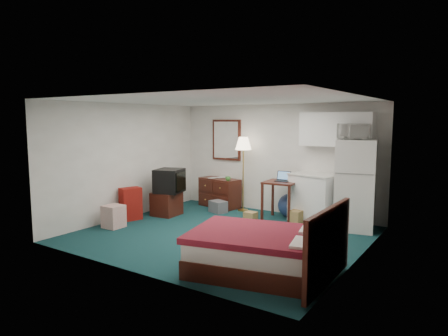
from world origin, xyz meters
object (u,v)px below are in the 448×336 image
Objects in this scene: floor_lamp at (243,174)px; tv_stand at (167,204)px; dresser at (220,193)px; fridge at (355,185)px; suitcase at (131,204)px; kitchen_counter at (314,198)px; desk at (281,200)px; bed at (256,252)px.

floor_lamp is 1.91m from tv_stand.
fridge is at bearing 6.47° from dresser.
tv_stand is 0.82× the size of suitcase.
fridge is at bearing 42.61° from suitcase.
kitchen_counter is at bearing 157.39° from fridge.
desk is 0.72m from kitchen_counter.
floor_lamp is at bearing -169.48° from kitchen_counter.
bed is (2.11, -3.18, -0.59)m from floor_lamp.
desk reaches higher than dresser.
bed is 3.81m from tv_stand.
desk is 3.06m from bed.
fridge reaches higher than bed.
bed is at bearing -33.80° from tv_stand.
kitchen_counter is (0.66, 0.27, 0.08)m from desk.
floor_lamp is at bearing 110.71° from bed.
fridge reaches higher than tv_stand.
fridge is 3.10× the size of tv_stand.
kitchen_counter is 0.56× the size of bed.
tv_stand is 0.84m from suitcase.
kitchen_counter is at bearing 17.90° from desk.
suitcase is (-1.57, -2.09, -0.52)m from floor_lamp.
tv_stand is at bearing -132.34° from floor_lamp.
suitcase is at bearing -137.11° from kitchen_counter.
bed is (0.34, -3.16, -0.21)m from kitchen_counter.
dresser is 0.59× the size of fridge.
suitcase is at bearing -119.91° from tv_stand.
suitcase is (-0.86, -2.14, -0.00)m from dresser.
desk is 0.84× the size of kitchen_counter.
kitchen_counter reaches higher than suitcase.
fridge is at bearing 0.25° from kitchen_counter.
floor_lamp is at bearing 42.86° from tv_stand.
fridge is (2.65, -0.19, 0.01)m from floor_lamp.
floor_lamp is 2.66m from fridge.
desk is 2.56m from tv_stand.
dresser is at bearing 64.99° from tv_stand.
suitcase is at bearing 150.63° from bed.
floor_lamp is 3.86m from bed.
fridge reaches higher than dresser.
floor_lamp reaches higher than suitcase.
fridge reaches higher than suitcase.
floor_lamp is 0.99× the size of fridge.
fridge is at bearing -0.73° from desk.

